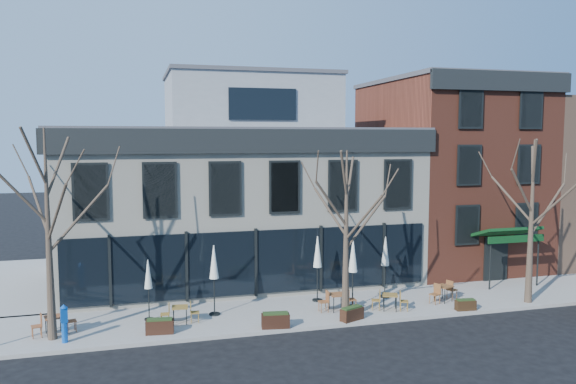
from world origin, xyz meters
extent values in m
plane|color=black|center=(0.00, 0.00, 0.00)|extent=(120.00, 120.00, 0.00)
cube|color=gray|center=(3.25, -2.15, 0.07)|extent=(33.50, 4.70, 0.15)
cube|color=gray|center=(-11.25, 6.00, 0.07)|extent=(4.50, 12.00, 0.15)
cube|color=silver|center=(0.00, 5.00, 4.00)|extent=(18.00, 10.00, 8.00)
cube|color=#47474C|center=(0.00, 5.00, 8.05)|extent=(18.30, 10.30, 0.30)
cube|color=black|center=(0.00, -0.12, 7.55)|extent=(18.30, 0.25, 1.10)
cube|color=black|center=(-9.12, 5.00, 7.55)|extent=(0.25, 10.30, 1.10)
cube|color=black|center=(0.00, -0.06, 1.90)|extent=(17.20, 0.12, 3.00)
cube|color=black|center=(-9.06, 4.00, 1.90)|extent=(0.12, 7.50, 3.00)
cube|color=gray|center=(1.00, 6.00, 9.60)|extent=(9.00, 6.50, 3.00)
cube|color=brown|center=(13.00, 5.00, 5.50)|extent=(8.00, 10.00, 11.00)
cube|color=#47474C|center=(13.00, 5.00, 11.05)|extent=(8.20, 10.20, 0.25)
cube|color=black|center=(13.00, -0.12, 10.60)|extent=(8.20, 0.25, 1.00)
cube|color=black|center=(13.00, -0.85, 2.90)|extent=(3.20, 1.66, 0.67)
cube|color=black|center=(13.00, -0.05, 1.25)|extent=(1.40, 0.10, 2.50)
cube|color=#8C664C|center=(23.00, 6.00, 5.00)|extent=(12.00, 12.00, 10.00)
cone|color=#382B21|center=(-8.50, -3.20, 4.11)|extent=(0.34, 0.34, 7.92)
cylinder|color=#382B21|center=(-7.43, -3.01, 4.68)|extent=(2.23, 0.50, 2.48)
cylinder|color=#382B21|center=(-8.95, -2.23, 5.14)|extent=(1.03, 2.05, 2.14)
cylinder|color=#382B21|center=(-9.34, -3.51, 5.65)|extent=(1.80, 0.75, 2.21)
cylinder|color=#382B21|center=(-8.05, -4.16, 5.05)|extent=(1.03, 2.04, 2.28)
cone|color=#382B21|center=(3.00, -3.90, 3.67)|extent=(0.34, 0.34, 7.04)
cylinder|color=#382B21|center=(3.95, -3.73, 4.18)|extent=(2.00, 0.46, 2.21)
cylinder|color=#382B21|center=(2.60, -3.04, 4.59)|extent=(0.93, 1.84, 1.91)
cylinder|color=#382B21|center=(2.25, -4.17, 5.04)|extent=(1.61, 0.68, 1.97)
cylinder|color=#382B21|center=(3.40, -4.76, 4.51)|extent=(0.93, 1.83, 2.03)
cone|color=#382B21|center=(12.00, -3.90, 3.89)|extent=(0.34, 0.34, 7.48)
cylinder|color=#382B21|center=(13.01, -3.72, 4.43)|extent=(2.12, 0.48, 2.35)
cylinder|color=#382B21|center=(11.57, -2.99, 4.86)|extent=(0.98, 1.94, 2.03)
cylinder|color=#382B21|center=(11.20, -4.19, 5.35)|extent=(1.71, 0.71, 2.09)
cylinder|color=#382B21|center=(12.42, -4.81, 4.78)|extent=(0.98, 1.94, 2.16)
cylinder|color=#0D4EB5|center=(-8.01, -3.70, 0.54)|extent=(0.22, 0.22, 0.77)
cube|color=#0D4EB5|center=(-8.01, -3.70, 1.20)|extent=(0.28, 0.25, 0.55)
cone|color=#0D4EB5|center=(-8.01, -3.70, 1.53)|extent=(0.29, 0.29, 0.13)
cube|color=brown|center=(-8.50, -2.69, 0.85)|extent=(0.81, 0.81, 0.04)
cylinder|color=black|center=(-8.69, -3.01, 0.49)|extent=(0.04, 0.04, 0.69)
cylinder|color=black|center=(-8.17, -2.88, 0.49)|extent=(0.04, 0.04, 0.69)
cylinder|color=black|center=(-8.83, -2.50, 0.49)|extent=(0.04, 0.04, 0.69)
cylinder|color=black|center=(-8.31, -2.36, 0.49)|extent=(0.04, 0.04, 0.69)
cube|color=olive|center=(-3.72, -2.63, 0.82)|extent=(0.69, 0.69, 0.04)
cylinder|color=black|center=(-4.00, -2.86, 0.48)|extent=(0.04, 0.04, 0.66)
cylinder|color=black|center=(-3.49, -2.91, 0.48)|extent=(0.04, 0.04, 0.66)
cylinder|color=black|center=(-3.95, -2.35, 0.48)|extent=(0.04, 0.04, 0.66)
cylinder|color=black|center=(-3.44, -2.40, 0.48)|extent=(0.04, 0.04, 0.66)
cube|color=brown|center=(3.07, -2.78, 0.87)|extent=(0.70, 0.70, 0.04)
cylinder|color=black|center=(2.79, -3.06, 0.51)|extent=(0.04, 0.04, 0.71)
cylinder|color=black|center=(3.35, -3.05, 0.51)|extent=(0.04, 0.04, 0.71)
cylinder|color=black|center=(2.79, -2.50, 0.51)|extent=(0.04, 0.04, 0.71)
cylinder|color=black|center=(3.34, -2.50, 0.51)|extent=(0.04, 0.04, 0.71)
cube|color=brown|center=(5.31, -3.32, 0.83)|extent=(0.86, 0.86, 0.04)
cylinder|color=black|center=(4.97, -3.46, 0.49)|extent=(0.04, 0.04, 0.67)
cylinder|color=black|center=(5.45, -3.66, 0.49)|extent=(0.04, 0.04, 0.67)
cylinder|color=black|center=(5.17, -2.98, 0.49)|extent=(0.04, 0.04, 0.67)
cylinder|color=black|center=(5.66, -3.18, 0.49)|extent=(0.04, 0.04, 0.67)
cube|color=brown|center=(8.29, -2.77, 0.87)|extent=(0.90, 0.90, 0.04)
cylinder|color=black|center=(8.14, -3.12, 0.50)|extent=(0.04, 0.04, 0.71)
cylinder|color=black|center=(8.65, -2.92, 0.50)|extent=(0.04, 0.04, 0.71)
cylinder|color=black|center=(7.93, -2.62, 0.50)|extent=(0.04, 0.04, 0.71)
cylinder|color=black|center=(8.44, -2.41, 0.50)|extent=(0.04, 0.04, 0.71)
cylinder|color=black|center=(-4.93, -1.86, 0.18)|extent=(0.41, 0.41, 0.06)
cylinder|color=black|center=(-4.93, -1.86, 1.17)|extent=(0.05, 0.05, 2.03)
cone|color=silver|center=(-4.93, -1.86, 2.09)|extent=(0.33, 0.33, 1.20)
cylinder|color=black|center=(-2.21, -1.92, 0.18)|extent=(0.48, 0.48, 0.07)
cylinder|color=black|center=(-2.21, -1.92, 1.36)|extent=(0.05, 0.05, 2.41)
cone|color=silver|center=(-2.21, -1.92, 2.45)|extent=(0.39, 0.39, 1.42)
cylinder|color=black|center=(2.69, -1.13, 0.18)|extent=(0.49, 0.49, 0.07)
cylinder|color=black|center=(2.69, -1.13, 1.36)|extent=(0.06, 0.06, 2.43)
cone|color=silver|center=(2.69, -1.13, 2.47)|extent=(0.40, 0.40, 1.43)
cylinder|color=black|center=(3.88, -2.52, 0.18)|extent=(0.49, 0.49, 0.07)
cylinder|color=black|center=(3.88, -2.52, 1.38)|extent=(0.06, 0.06, 2.46)
cone|color=silver|center=(3.88, -2.52, 2.50)|extent=(0.40, 0.40, 1.45)
cylinder|color=black|center=(5.96, -1.42, 0.18)|extent=(0.47, 0.47, 0.06)
cylinder|color=black|center=(5.96, -1.42, 1.32)|extent=(0.05, 0.05, 2.34)
cone|color=beige|center=(5.96, -1.42, 2.38)|extent=(0.38, 0.38, 1.38)
cube|color=black|center=(-4.57, -3.66, 0.42)|extent=(1.10, 0.54, 0.53)
cube|color=#1E3314|center=(-4.57, -3.66, 0.70)|extent=(0.99, 0.45, 0.08)
cube|color=black|center=(-0.09, -4.20, 0.43)|extent=(1.16, 0.60, 0.56)
cube|color=#1E3314|center=(-0.09, -4.20, 0.73)|extent=(1.04, 0.50, 0.09)
cube|color=black|center=(3.20, -4.15, 0.40)|extent=(1.10, 0.77, 0.51)
cube|color=#1E3314|center=(3.20, -4.15, 0.68)|extent=(0.97, 0.65, 0.08)
cube|color=black|center=(8.53, -4.20, 0.37)|extent=(0.91, 0.44, 0.44)
cube|color=#1E3314|center=(8.53, -4.20, 0.61)|extent=(0.82, 0.36, 0.07)
camera|label=1|loc=(-5.39, -25.30, 7.71)|focal=35.00mm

